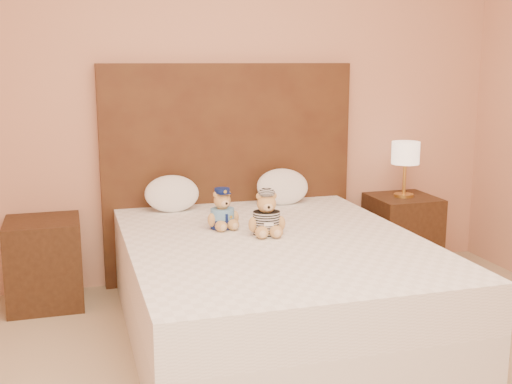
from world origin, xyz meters
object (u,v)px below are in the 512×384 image
(teddy_prisoner, at_px, (266,213))
(pillow_right, at_px, (283,185))
(lamp, at_px, (405,156))
(nightstand_right, at_px, (402,233))
(teddy_police, at_px, (222,209))
(pillow_left, at_px, (172,192))
(nightstand_left, at_px, (45,263))
(bed, at_px, (274,285))

(teddy_prisoner, relative_size, pillow_right, 0.68)
(lamp, height_order, pillow_right, lamp)
(nightstand_right, relative_size, lamp, 1.38)
(nightstand_right, xyz_separation_m, teddy_police, (-1.47, -0.50, 0.39))
(teddy_prisoner, distance_m, pillow_left, 0.85)
(nightstand_left, distance_m, nightstand_right, 2.50)
(lamp, relative_size, teddy_police, 1.69)
(nightstand_left, relative_size, teddy_police, 2.32)
(teddy_prisoner, relative_size, pillow_left, 0.70)
(pillow_left, bearing_deg, teddy_prisoner, -60.85)
(nightstand_right, distance_m, pillow_right, 1.00)
(nightstand_left, bearing_deg, pillow_left, 2.10)
(nightstand_left, relative_size, nightstand_right, 1.00)
(nightstand_right, height_order, lamp, lamp)
(nightstand_right, bearing_deg, bed, -147.38)
(pillow_left, bearing_deg, pillow_right, 0.00)
(teddy_police, height_order, pillow_right, pillow_right)
(bed, xyz_separation_m, nightstand_left, (-1.25, 0.80, -0.00))
(bed, bearing_deg, pillow_right, 68.21)
(teddy_prisoner, distance_m, pillow_right, 0.82)
(teddy_police, bearing_deg, lamp, 8.85)
(pillow_right, bearing_deg, nightstand_left, -178.91)
(bed, height_order, lamp, lamp)
(lamp, relative_size, pillow_left, 1.12)
(nightstand_right, relative_size, pillow_right, 1.49)
(teddy_prisoner, bearing_deg, bed, -72.25)
(nightstand_left, bearing_deg, teddy_police, -26.13)
(lamp, bearing_deg, bed, -147.38)
(nightstand_left, xyz_separation_m, teddy_prisoner, (1.23, -0.71, 0.40))
(bed, xyz_separation_m, pillow_right, (0.33, 0.83, 0.41))
(bed, bearing_deg, pillow_left, 117.54)
(nightstand_left, bearing_deg, teddy_prisoner, -30.11)
(pillow_left, distance_m, pillow_right, 0.76)
(nightstand_left, bearing_deg, lamp, 0.00)
(bed, relative_size, teddy_prisoner, 8.01)
(teddy_prisoner, xyz_separation_m, pillow_left, (-0.42, 0.74, 0.00))
(lamp, distance_m, pillow_right, 0.93)
(nightstand_left, height_order, lamp, lamp)
(pillow_right, bearing_deg, lamp, -1.87)
(nightstand_left, xyz_separation_m, nightstand_right, (2.50, 0.00, 0.00))
(teddy_police, relative_size, pillow_left, 0.66)
(nightstand_left, xyz_separation_m, pillow_right, (1.58, 0.03, 0.41))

